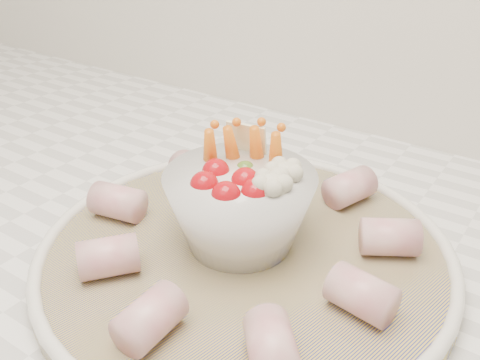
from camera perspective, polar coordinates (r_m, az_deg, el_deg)
The scene contains 3 objects.
serving_platter at distance 0.50m, azimuth 0.55°, elevation -7.65°, with size 0.45×0.45×0.02m.
veggie_bowl at distance 0.48m, azimuth 0.07°, elevation -2.68°, with size 0.14×0.14×0.11m.
cured_meat_rolls at distance 0.48m, azimuth 0.56°, elevation -5.65°, with size 0.31×0.31×0.03m.
Camera 1 is at (0.35, 1.08, 1.23)m, focal length 40.00 mm.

